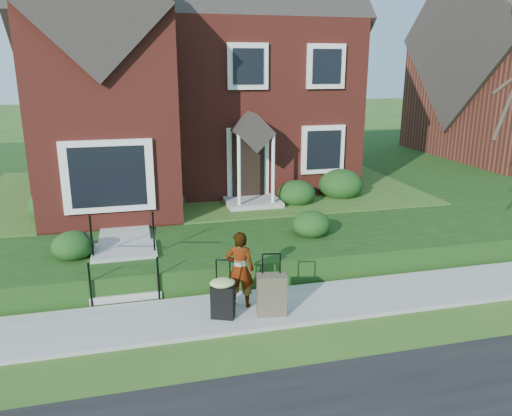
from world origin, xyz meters
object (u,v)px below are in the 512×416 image
object	(u,v)px
front_steps	(125,265)
woman	(240,269)
suitcase_black	(223,296)
suitcase_olive	(272,294)

from	to	relation	value
front_steps	woman	bearing A→B (deg)	-37.77
suitcase_black	front_steps	bearing A→B (deg)	153.32
suitcase_black	suitcase_olive	size ratio (longest dim) A/B	0.95
woman	suitcase_black	bearing A→B (deg)	63.65
front_steps	suitcase_olive	xyz separation A→B (m)	(2.68, -2.16, 0.00)
woman	suitcase_olive	world-z (taller)	woman
suitcase_olive	suitcase_black	bearing A→B (deg)	-175.13
suitcase_black	suitcase_olive	bearing A→B (deg)	17.97
front_steps	suitcase_olive	distance (m)	3.44
front_steps	woman	xyz separation A→B (m)	(2.17, -1.68, 0.37)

